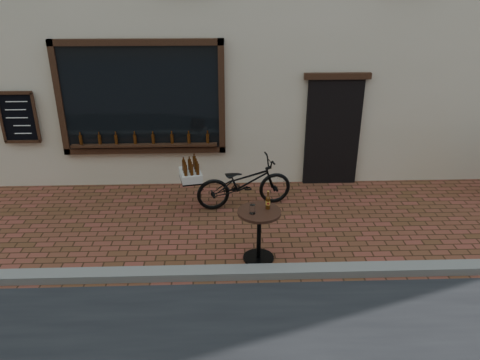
{
  "coord_description": "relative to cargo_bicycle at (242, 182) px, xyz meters",
  "views": [
    {
      "loc": [
        -0.31,
        -5.51,
        4.13
      ],
      "look_at": [
        -0.06,
        1.2,
        1.1
      ],
      "focal_mm": 35.0,
      "sensor_mm": 36.0,
      "label": 1
    }
  ],
  "objects": [
    {
      "name": "ground",
      "position": [
        -0.03,
        -2.45,
        -0.49
      ],
      "size": [
        90.0,
        90.0,
        0.0
      ],
      "primitive_type": "plane",
      "color": "#57321C",
      "rests_on": "ground"
    },
    {
      "name": "kerb",
      "position": [
        -0.03,
        -2.25,
        -0.43
      ],
      "size": [
        90.0,
        0.25,
        0.12
      ],
      "primitive_type": "cube",
      "color": "slate",
      "rests_on": "ground"
    },
    {
      "name": "cargo_bicycle",
      "position": [
        0.0,
        0.0,
        0.0
      ],
      "size": [
        2.16,
        0.99,
        1.02
      ],
      "rotation": [
        0.0,
        0.0,
        1.78
      ],
      "color": "black",
      "rests_on": "ground"
    },
    {
      "name": "bistro_table",
      "position": [
        0.18,
        -1.81,
        0.12
      ],
      "size": [
        0.66,
        0.66,
        1.13
      ],
      "color": "black",
      "rests_on": "ground"
    }
  ]
}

